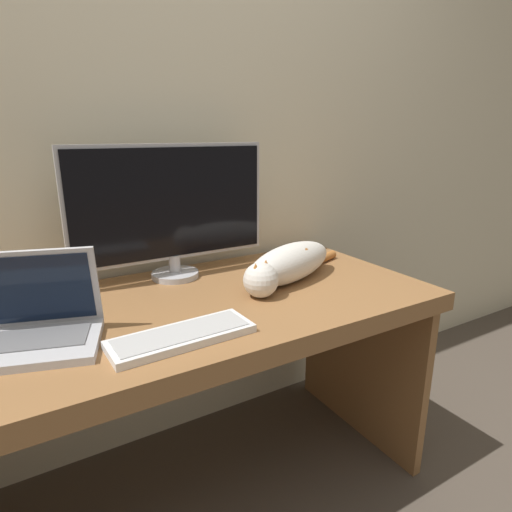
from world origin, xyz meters
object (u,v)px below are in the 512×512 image
cat (288,264)px  monitor (171,209)px  external_keyboard (182,336)px  laptop (32,327)px

cat → monitor: bearing=122.1°
external_keyboard → cat: (0.47, 0.22, 0.05)m
laptop → cat: bearing=21.4°
monitor → laptop: monitor is taller
monitor → external_keyboard: 0.54m
laptop → cat: size_ratio=0.67×
external_keyboard → laptop: bearing=150.8°
laptop → external_keyboard: 0.36m
monitor → external_keyboard: bearing=-108.5°
laptop → external_keyboard: size_ratio=0.99×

